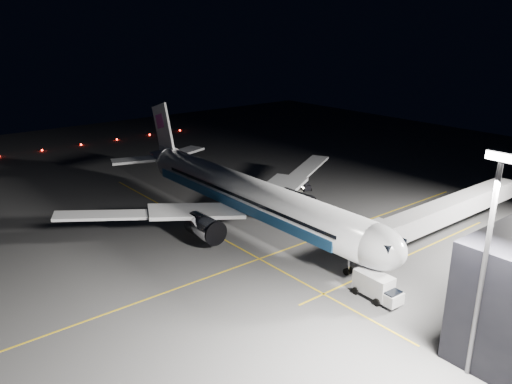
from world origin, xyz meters
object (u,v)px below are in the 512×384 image
object	(u,v)px
baggage_tug	(306,187)
safety_cone_b	(319,222)
floodlight_mast_south	(487,249)
service_truck	(377,286)
safety_cone_c	(313,214)
safety_cone_a	(277,212)
jet_bridge	(442,212)
airliner	(244,194)

from	to	relation	value
baggage_tug	safety_cone_b	size ratio (longest dim) A/B	4.67
floodlight_mast_south	service_truck	world-z (taller)	floodlight_mast_south
service_truck	safety_cone_c	bearing A→B (deg)	153.06
floodlight_mast_south	safety_cone_a	size ratio (longest dim) A/B	34.90
jet_bridge	service_truck	world-z (taller)	jet_bridge
jet_bridge	safety_cone_c	bearing A→B (deg)	-160.04
floodlight_mast_south	safety_cone_c	world-z (taller)	floodlight_mast_south
service_truck	baggage_tug	xyz separation A→B (m)	(-34.06, 21.82, -0.90)
service_truck	safety_cone_b	bearing A→B (deg)	152.97
safety_cone_b	floodlight_mast_south	bearing A→B (deg)	-24.57
service_truck	safety_cone_c	world-z (taller)	service_truck
airliner	jet_bridge	bearing A→B (deg)	38.04
baggage_tug	safety_cone_c	world-z (taller)	baggage_tug
floodlight_mast_south	safety_cone_c	xyz separation A→B (m)	(-36.99, 17.17, -12.03)
floodlight_mast_south	baggage_tug	bearing A→B (deg)	151.48
jet_bridge	safety_cone_b	xyz separation A→B (m)	(-16.00, -8.53, -4.30)
service_truck	safety_cone_a	world-z (taller)	service_truck
jet_bridge	safety_cone_b	size ratio (longest dim) A/B	61.88
jet_bridge	safety_cone_b	bearing A→B (deg)	-151.95
baggage_tug	safety_cone_a	world-z (taller)	baggage_tug
baggage_tug	jet_bridge	bearing A→B (deg)	18.87
airliner	safety_cone_b	xyz separation A→B (m)	(7.08, 9.53, -4.89)
airliner	service_truck	bearing A→B (deg)	-4.18
safety_cone_a	jet_bridge	bearing A→B (deg)	25.24
floodlight_mast_south	safety_cone_b	world-z (taller)	floodlight_mast_south
baggage_tug	safety_cone_b	world-z (taller)	baggage_tug
safety_cone_a	safety_cone_b	world-z (taller)	safety_cone_a
jet_bridge	floodlight_mast_south	distance (m)	31.05
safety_cone_a	safety_cone_c	distance (m)	5.93
safety_cone_a	floodlight_mast_south	bearing A→B (deg)	-17.59
safety_cone_a	safety_cone_c	xyz separation A→B (m)	(4.30, 4.08, 0.05)
baggage_tug	airliner	bearing A→B (deg)	-49.79
jet_bridge	safety_cone_c	distance (m)	20.64
jet_bridge	service_truck	size ratio (longest dim) A/B	5.75
floodlight_mast_south	safety_cone_b	bearing A→B (deg)	155.43
jet_bridge	safety_cone_a	size ratio (longest dim) A/B	58.00
airliner	safety_cone_b	bearing A→B (deg)	53.40
baggage_tug	safety_cone_a	size ratio (longest dim) A/B	4.38
service_truck	baggage_tug	size ratio (longest dim) A/B	2.30
airliner	baggage_tug	bearing A→B (deg)	107.97
service_truck	safety_cone_a	bearing A→B (deg)	164.20
airliner	safety_cone_b	size ratio (longest dim) A/B	110.60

